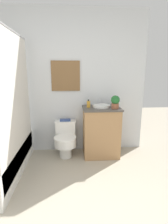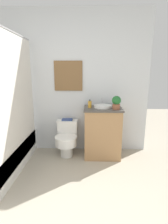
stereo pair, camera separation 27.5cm
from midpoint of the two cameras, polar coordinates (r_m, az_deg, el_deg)
wall_back at (r=3.18m, az=-4.94°, el=9.34°), size 3.12×0.07×2.50m
shower_area at (r=2.88m, az=-22.08°, el=-12.22°), size 0.56×1.52×1.98m
toilet at (r=3.10m, az=-3.13°, el=-8.56°), size 0.38×0.50×0.60m
vanity at (r=3.07m, az=8.56°, el=-6.53°), size 0.63×0.49×0.87m
sink at (r=2.97m, az=8.81°, el=1.85°), size 0.30×0.34×0.13m
soap_bottle at (r=2.94m, az=4.58°, el=2.54°), size 0.06×0.06×0.13m
potted_plant at (r=2.85m, az=13.27°, el=3.09°), size 0.14×0.14×0.22m
book_on_tank at (r=3.13m, az=-3.00°, el=-2.53°), size 0.19×0.12×0.02m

